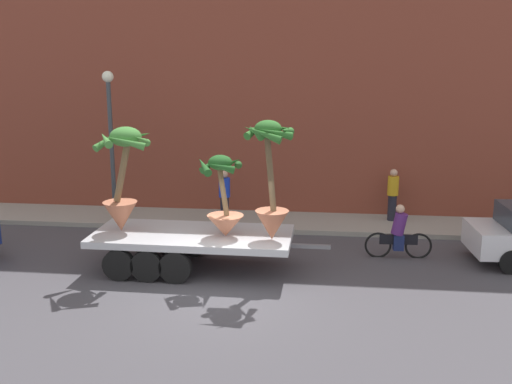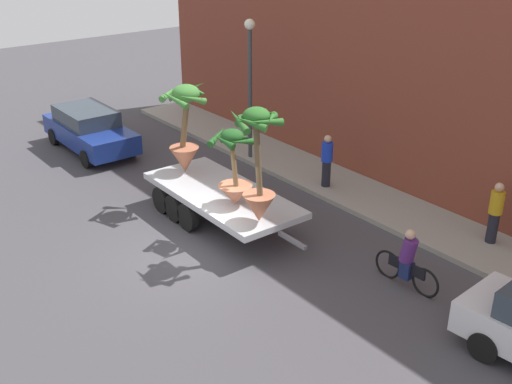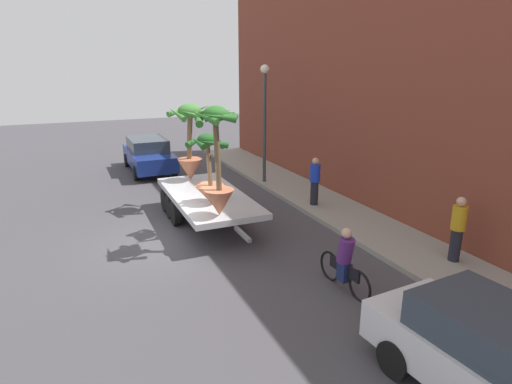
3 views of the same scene
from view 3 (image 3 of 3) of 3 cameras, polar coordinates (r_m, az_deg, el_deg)
The scene contains 12 objects.
ground_plane at distance 12.89m, azimuth -12.12°, elevation -6.55°, with size 60.00×60.00×0.00m, color #423F44.
sidewalk at distance 15.17m, azimuth 10.97°, elevation -2.59°, with size 24.00×2.20×0.15m, color gray.
building_facade at distance 15.40m, azimuth 17.36°, elevation 14.97°, with size 24.00×1.20×9.47m, color brown.
flatbed_trailer at distance 14.21m, azimuth -6.77°, elevation -0.86°, with size 6.15×2.30×0.98m.
potted_palm_rear at distance 15.27m, azimuth -8.80°, elevation 6.41°, with size 1.52×1.60×2.74m.
potted_palm_middle at distance 12.82m, azimuth -6.21°, elevation 2.42°, with size 1.25×1.23×2.09m.
potted_palm_front at distance 11.54m, azimuth -5.19°, elevation 3.59°, with size 1.24×1.27×2.99m.
cyclist at distance 10.08m, azimuth 11.73°, elevation -9.19°, with size 1.84×0.36×1.54m.
trailing_car at distance 21.32m, azimuth -14.10°, elevation 4.91°, with size 4.56×1.94×1.58m.
pedestrian_near_gate at distance 15.31m, azimuth 7.83°, elevation 1.54°, with size 0.36×0.36×1.71m.
pedestrian_far_left at distance 11.96m, azimuth 25.26°, elevation -4.34°, with size 0.36×0.36×1.71m.
street_lamp at distance 17.86m, azimuth 1.16°, elevation 11.00°, with size 0.36×0.36×4.83m.
Camera 3 is at (11.66, -2.24, 5.01)m, focal length 30.06 mm.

